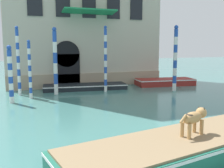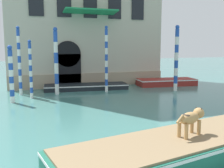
{
  "view_description": "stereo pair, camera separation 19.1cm",
  "coord_description": "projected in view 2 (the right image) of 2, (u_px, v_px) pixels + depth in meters",
  "views": [
    {
      "loc": [
        -4.33,
        -0.18,
        3.26
      ],
      "look_at": [
        0.57,
        12.97,
        1.2
      ],
      "focal_mm": 42.0,
      "sensor_mm": 36.0,
      "label": 1
    },
    {
      "loc": [
        -4.15,
        -0.25,
        3.26
      ],
      "look_at": [
        0.57,
        12.97,
        1.2
      ],
      "focal_mm": 42.0,
      "sensor_mm": 36.0,
      "label": 2
    }
  ],
  "objects": [
    {
      "name": "boat_foreground",
      "position": [
        178.0,
        147.0,
        7.58
      ],
      "size": [
        7.79,
        3.46,
        0.65
      ],
      "rotation": [
        0.0,
        0.0,
        0.17
      ],
      "color": "#1E6651",
      "rests_on": "ground_plane"
    },
    {
      "name": "mooring_pole_5",
      "position": [
        19.0,
        61.0,
        17.17
      ],
      "size": [
        0.22,
        0.22,
        4.51
      ],
      "color": "white",
      "rests_on": "ground_plane"
    },
    {
      "name": "mooring_pole_2",
      "position": [
        11.0,
        74.0,
        14.86
      ],
      "size": [
        0.26,
        0.26,
        3.29
      ],
      "color": "white",
      "rests_on": "ground_plane"
    },
    {
      "name": "mooring_pole_0",
      "position": [
        56.0,
        61.0,
        17.47
      ],
      "size": [
        0.28,
        0.28,
        4.47
      ],
      "color": "white",
      "rests_on": "ground_plane"
    },
    {
      "name": "dog_on_deck",
      "position": [
        191.0,
        118.0,
        7.62
      ],
      "size": [
        1.16,
        0.6,
        0.8
      ],
      "rotation": [
        0.0,
        0.0,
        0.33
      ],
      "color": "tan",
      "rests_on": "boat_foreground"
    },
    {
      "name": "mooring_pole_3",
      "position": [
        176.0,
        58.0,
        18.72
      ],
      "size": [
        0.28,
        0.28,
        4.7
      ],
      "color": "white",
      "rests_on": "ground_plane"
    },
    {
      "name": "boat_moored_near_palazzo",
      "position": [
        86.0,
        87.0,
        19.69
      ],
      "size": [
        6.32,
        2.47,
        0.4
      ],
      "rotation": [
        0.0,
        0.0,
        -0.12
      ],
      "color": "black",
      "rests_on": "ground_plane"
    },
    {
      "name": "mooring_pole_4",
      "position": [
        31.0,
        69.0,
        16.12
      ],
      "size": [
        0.2,
        0.2,
        3.61
      ],
      "color": "white",
      "rests_on": "ground_plane"
    },
    {
      "name": "boat_moored_far",
      "position": [
        166.0,
        82.0,
        21.68
      ],
      "size": [
        4.97,
        2.36,
        0.54
      ],
      "rotation": [
        0.0,
        0.0,
        -0.12
      ],
      "color": "maroon",
      "rests_on": "ground_plane"
    },
    {
      "name": "mooring_pole_1",
      "position": [
        106.0,
        59.0,
        18.4
      ],
      "size": [
        0.22,
        0.22,
        4.63
      ],
      "color": "white",
      "rests_on": "ground_plane"
    }
  ]
}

